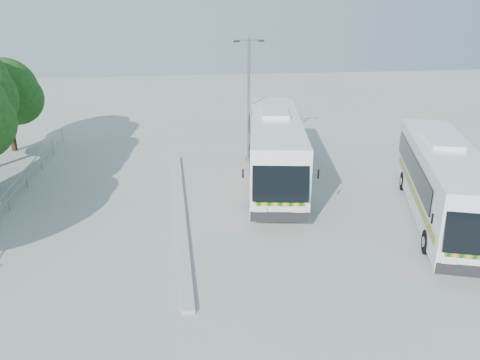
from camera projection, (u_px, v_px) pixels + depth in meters
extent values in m
plane|color=#ACACA6|center=(236.00, 225.00, 19.89)|extent=(100.00, 100.00, 0.00)
cube|color=#B2B2AD|center=(180.00, 208.00, 21.40)|extent=(0.40, 16.00, 0.15)
cylinder|color=gray|center=(13.00, 184.00, 21.88)|extent=(0.06, 22.00, 0.06)
cylinder|color=gray|center=(14.00, 192.00, 22.02)|extent=(0.06, 22.00, 0.06)
cylinder|color=gray|center=(59.00, 139.00, 31.34)|extent=(0.06, 0.06, 1.00)
cylinder|color=#382314|center=(11.00, 130.00, 30.01)|extent=(0.36, 0.36, 2.77)
sphere|color=#1C390F|center=(5.00, 90.00, 29.15)|extent=(4.03, 4.03, 4.03)
sphere|color=#1C390F|center=(16.00, 99.00, 28.94)|extent=(3.28, 3.28, 3.28)
cube|color=white|center=(275.00, 146.00, 24.54)|extent=(4.63, 12.24, 3.05)
cube|color=black|center=(281.00, 178.00, 18.75)|extent=(2.34, 0.86, 1.94)
cube|color=black|center=(251.00, 136.00, 25.02)|extent=(1.78, 9.44, 1.10)
cube|color=black|center=(298.00, 137.00, 24.94)|extent=(1.78, 9.44, 1.10)
cube|color=#125D0D|center=(251.00, 158.00, 24.50)|extent=(1.91, 10.22, 0.28)
cylinder|color=black|center=(253.00, 198.00, 21.38)|extent=(0.48, 1.04, 1.00)
cylinder|color=black|center=(302.00, 199.00, 21.31)|extent=(0.48, 1.04, 1.00)
cylinder|color=black|center=(254.00, 153.00, 28.24)|extent=(0.48, 1.04, 1.00)
cylinder|color=black|center=(291.00, 153.00, 28.17)|extent=(0.48, 1.04, 1.00)
cube|color=white|center=(442.00, 180.00, 20.10)|extent=(5.92, 11.23, 2.82)
cube|color=black|center=(480.00, 228.00, 14.83)|extent=(2.15, 1.12, 1.80)
cube|color=black|center=(413.00, 166.00, 20.71)|extent=(3.04, 8.38, 1.02)
cube|color=black|center=(469.00, 170.00, 20.28)|extent=(3.04, 8.38, 1.02)
cube|color=#0A4C18|center=(413.00, 192.00, 20.24)|extent=(3.27, 9.07, 0.26)
cylinder|color=black|center=(428.00, 242.00, 17.39)|extent=(0.57, 0.96, 0.93)
cylinder|color=black|center=(404.00, 181.00, 23.62)|extent=(0.57, 0.96, 0.93)
cylinder|color=black|center=(448.00, 184.00, 23.24)|extent=(0.57, 0.96, 0.93)
cylinder|color=gray|center=(249.00, 102.00, 27.16)|extent=(0.16, 0.16, 7.22)
cylinder|color=gray|center=(249.00, 40.00, 26.00)|extent=(1.44, 0.27, 0.07)
cube|color=black|center=(237.00, 41.00, 25.82)|extent=(0.33, 0.20, 0.11)
cube|color=black|center=(261.00, 41.00, 26.20)|extent=(0.33, 0.20, 0.11)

